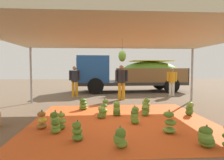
# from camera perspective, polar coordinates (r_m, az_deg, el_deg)

# --- Properties ---
(ground_plane) EXTENTS (40.00, 40.00, 0.00)m
(ground_plane) POSITION_cam_1_polar(r_m,az_deg,el_deg) (8.91, 0.67, -6.87)
(ground_plane) COLOR brown
(tarp_orange) EXTENTS (5.37, 4.99, 0.01)m
(tarp_orange) POSITION_cam_1_polar(r_m,az_deg,el_deg) (6.00, 2.97, -11.98)
(tarp_orange) COLOR #E05B23
(tarp_orange) RESTS_ON ground
(tent_canopy) EXTENTS (8.00, 7.00, 2.61)m
(tent_canopy) POSITION_cam_1_polar(r_m,az_deg,el_deg) (5.77, 3.15, 12.77)
(tent_canopy) COLOR #9EA0A5
(tent_canopy) RESTS_ON ground
(banana_bunch_0) EXTENTS (0.31, 0.32, 0.46)m
(banana_bunch_0) POSITION_cam_1_polar(r_m,az_deg,el_deg) (4.47, -10.24, -14.83)
(banana_bunch_0) COLOR #518428
(banana_bunch_0) RESTS_ON tarp_orange
(banana_bunch_1) EXTENTS (0.32, 0.35, 0.58)m
(banana_bunch_1) POSITION_cam_1_polar(r_m,az_deg,el_deg) (5.05, -16.42, -12.14)
(banana_bunch_1) COLOR #60932D
(banana_bunch_1) RESTS_ON tarp_orange
(banana_bunch_2) EXTENTS (0.41, 0.40, 0.58)m
(banana_bunch_2) POSITION_cam_1_polar(r_m,az_deg,el_deg) (5.06, 16.62, -12.16)
(banana_bunch_2) COLOR #6B9E38
(banana_bunch_2) RESTS_ON tarp_orange
(banana_bunch_3) EXTENTS (0.34, 0.32, 0.49)m
(banana_bunch_3) POSITION_cam_1_polar(r_m,az_deg,el_deg) (7.12, 21.97, -7.94)
(banana_bunch_3) COLOR #477523
(banana_bunch_3) RESTS_ON tarp_orange
(banana_bunch_4) EXTENTS (0.37, 0.36, 0.50)m
(banana_bunch_4) POSITION_cam_1_polar(r_m,az_deg,el_deg) (5.51, -20.00, -11.29)
(banana_bunch_4) COLOR #996628
(banana_bunch_4) RESTS_ON tarp_orange
(banana_bunch_5) EXTENTS (0.36, 0.37, 0.52)m
(banana_bunch_5) POSITION_cam_1_polar(r_m,az_deg,el_deg) (7.05, -2.26, -7.81)
(banana_bunch_5) COLOR #6B9E38
(banana_bunch_5) RESTS_ON tarp_orange
(banana_bunch_6) EXTENTS (0.42, 0.42, 0.51)m
(banana_bunch_6) POSITION_cam_1_polar(r_m,az_deg,el_deg) (7.38, 9.99, -7.29)
(banana_bunch_6) COLOR #477523
(banana_bunch_6) RESTS_ON tarp_orange
(banana_bunch_7) EXTENTS (0.47, 0.48, 0.46)m
(banana_bunch_7) POSITION_cam_1_polar(r_m,az_deg,el_deg) (4.49, 26.02, -14.97)
(banana_bunch_7) COLOR #60932D
(banana_bunch_7) RESTS_ON tarp_orange
(banana_bunch_8) EXTENTS (0.35, 0.34, 0.48)m
(banana_bunch_8) POSITION_cam_1_polar(r_m,az_deg,el_deg) (5.34, -14.79, -11.80)
(banana_bunch_8) COLOR #518428
(banana_bunch_8) RESTS_ON tarp_orange
(banana_bunch_9) EXTENTS (0.34, 0.34, 0.54)m
(banana_bunch_9) POSITION_cam_1_polar(r_m,az_deg,el_deg) (6.52, 1.41, -8.57)
(banana_bunch_9) COLOR #477523
(banana_bunch_9) RESTS_ON tarp_orange
(banana_bunch_10) EXTENTS (0.35, 0.34, 0.53)m
(banana_bunch_10) POSITION_cam_1_polar(r_m,az_deg,el_deg) (5.66, 6.73, -10.45)
(banana_bunch_10) COLOR #60932D
(banana_bunch_10) RESTS_ON tarp_orange
(banana_bunch_11) EXTENTS (0.35, 0.31, 0.44)m
(banana_bunch_11) POSITION_cam_1_polar(r_m,az_deg,el_deg) (4.05, 2.43, -16.80)
(banana_bunch_11) COLOR #60932D
(banana_bunch_11) RESTS_ON tarp_orange
(banana_bunch_12) EXTENTS (0.41, 0.39, 0.43)m
(banana_bunch_12) POSITION_cam_1_polar(r_m,az_deg,el_deg) (6.23, -2.97, -9.65)
(banana_bunch_12) COLOR #518428
(banana_bunch_12) RESTS_ON tarp_orange
(banana_bunch_14) EXTENTS (0.34, 0.32, 0.41)m
(banana_bunch_14) POSITION_cam_1_polar(r_m,az_deg,el_deg) (6.64, 9.93, -8.96)
(banana_bunch_14) COLOR #518428
(banana_bunch_14) RESTS_ON tarp_orange
(banana_bunch_15) EXTENTS (0.42, 0.45, 0.48)m
(banana_bunch_15) POSITION_cam_1_polar(r_m,az_deg,el_deg) (7.56, -8.50, -7.17)
(banana_bunch_15) COLOR #60932D
(banana_bunch_15) RESTS_ON tarp_orange
(cargo_truck_main) EXTENTS (7.30, 2.76, 2.40)m
(cargo_truck_main) POSITION_cam_1_polar(r_m,az_deg,el_deg) (13.30, 5.05, 2.12)
(cargo_truck_main) COLOR #2D2D2D
(cargo_truck_main) RESTS_ON ground
(worker_0) EXTENTS (0.65, 0.40, 1.77)m
(worker_0) POSITION_cam_1_polar(r_m,az_deg,el_deg) (9.79, 2.84, 0.14)
(worker_0) COLOR orange
(worker_0) RESTS_ON ground
(worker_1) EXTENTS (0.59, 0.36, 1.62)m
(worker_1) POSITION_cam_1_polar(r_m,az_deg,el_deg) (11.52, 17.28, 0.06)
(worker_1) COLOR silver
(worker_1) RESTS_ON ground
(worker_2) EXTENTS (0.63, 0.39, 1.73)m
(worker_2) POSITION_cam_1_polar(r_m,az_deg,el_deg) (11.09, -10.96, 0.37)
(worker_2) COLOR orange
(worker_2) RESTS_ON ground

